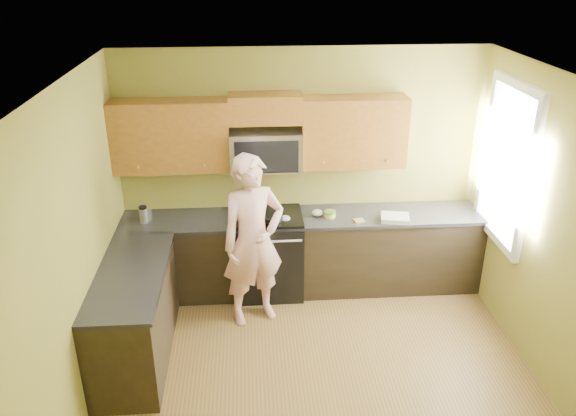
{
  "coord_description": "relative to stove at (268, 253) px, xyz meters",
  "views": [
    {
      "loc": [
        -0.59,
        -3.95,
        3.58
      ],
      "look_at": [
        -0.2,
        1.3,
        1.2
      ],
      "focal_mm": 35.43,
      "sensor_mm": 36.0,
      "label": 1
    }
  ],
  "objects": [
    {
      "name": "wall_right",
      "position": [
        2.4,
        -1.68,
        0.88
      ],
      "size": [
        0.0,
        4.0,
        4.0
      ],
      "primitive_type": "plane",
      "rotation": [
        1.57,
        0.0,
        -1.57
      ],
      "color": "olive",
      "rests_on": "ground"
    },
    {
      "name": "frying_pan",
      "position": [
        0.05,
        -0.11,
        0.47
      ],
      "size": [
        0.26,
        0.42,
        0.05
      ],
      "primitive_type": null,
      "rotation": [
        0.0,
        0.0,
        0.06
      ],
      "color": "black",
      "rests_on": "stove"
    },
    {
      "name": "napkin_b",
      "position": [
        0.55,
        0.02,
        0.48
      ],
      "size": [
        0.12,
        0.13,
        0.07
      ],
      "primitive_type": "ellipsoid",
      "rotation": [
        0.0,
        0.0,
        -0.02
      ],
      "color": "silver",
      "rests_on": "countertop_back"
    },
    {
      "name": "upper_cab_over_mw",
      "position": [
        0.0,
        0.16,
        1.62
      ],
      "size": [
        0.76,
        0.33,
        0.3
      ],
      "primitive_type": "cube",
      "color": "brown",
      "rests_on": "wall_back"
    },
    {
      "name": "butter_tub",
      "position": [
        0.69,
        -0.03,
        0.45
      ],
      "size": [
        0.16,
        0.16,
        0.09
      ],
      "primitive_type": null,
      "rotation": [
        0.0,
        0.0,
        0.38
      ],
      "color": "#E6F23F",
      "rests_on": "countertop_back"
    },
    {
      "name": "floor",
      "position": [
        0.4,
        -1.68,
        -0.47
      ],
      "size": [
        4.0,
        4.0,
        0.0
      ],
      "primitive_type": "plane",
      "color": "brown",
      "rests_on": "ground"
    },
    {
      "name": "wall_left",
      "position": [
        -1.6,
        -1.68,
        0.88
      ],
      "size": [
        0.0,
        4.0,
        4.0
      ],
      "primitive_type": "plane",
      "rotation": [
        1.57,
        0.0,
        1.57
      ],
      "color": "olive",
      "rests_on": "ground"
    },
    {
      "name": "woman",
      "position": [
        -0.16,
        -0.53,
        0.44
      ],
      "size": [
        0.78,
        0.66,
        1.83
      ],
      "primitive_type": "imported",
      "rotation": [
        0.0,
        0.0,
        0.38
      ],
      "color": "#E67E73",
      "rests_on": "floor"
    },
    {
      "name": "window",
      "position": [
        2.38,
        -0.48,
        1.17
      ],
      "size": [
        0.06,
        1.06,
        1.66
      ],
      "primitive_type": null,
      "color": "white",
      "rests_on": "wall_right"
    },
    {
      "name": "microwave",
      "position": [
        0.0,
        0.12,
        0.97
      ],
      "size": [
        0.76,
        0.4,
        0.42
      ],
      "primitive_type": null,
      "color": "silver",
      "rests_on": "wall_back"
    },
    {
      "name": "cabinet_left_run",
      "position": [
        -1.3,
        -1.08,
        -0.03
      ],
      "size": [
        0.6,
        1.6,
        0.88
      ],
      "primitive_type": "cube",
      "color": "black",
      "rests_on": "floor"
    },
    {
      "name": "upper_cab_right",
      "position": [
        0.94,
        0.16,
        0.97
      ],
      "size": [
        1.12,
        0.33,
        0.75
      ],
      "primitive_type": null,
      "color": "brown",
      "rests_on": "wall_back"
    },
    {
      "name": "ceiling",
      "position": [
        0.4,
        -1.68,
        2.23
      ],
      "size": [
        4.0,
        4.0,
        0.0
      ],
      "primitive_type": "plane",
      "rotation": [
        3.14,
        0.0,
        0.0
      ],
      "color": "white",
      "rests_on": "ground"
    },
    {
      "name": "dish_towel",
      "position": [
        1.38,
        -0.16,
        0.47
      ],
      "size": [
        0.34,
        0.3,
        0.05
      ],
      "primitive_type": "cube",
      "rotation": [
        0.0,
        0.0,
        -0.21
      ],
      "color": "white",
      "rests_on": "countertop_back"
    },
    {
      "name": "countertop_left",
      "position": [
        -1.29,
        -1.08,
        0.43
      ],
      "size": [
        0.62,
        1.6,
        0.04
      ],
      "primitive_type": "cube",
      "color": "black",
      "rests_on": "cabinet_left_run"
    },
    {
      "name": "glass_a",
      "position": [
        -1.29,
        0.04,
        0.51
      ],
      "size": [
        0.07,
        0.07,
        0.12
      ],
      "primitive_type": "cylinder",
      "rotation": [
        0.0,
        0.0,
        0.01
      ],
      "color": "silver",
      "rests_on": "countertop_back"
    },
    {
      "name": "stove",
      "position": [
        0.0,
        0.0,
        0.0
      ],
      "size": [
        0.76,
        0.65,
        0.95
      ],
      "primitive_type": null,
      "color": "black",
      "rests_on": "floor"
    },
    {
      "name": "napkin_a",
      "position": [
        0.19,
        -0.1,
        0.48
      ],
      "size": [
        0.14,
        0.15,
        0.06
      ],
      "primitive_type": "ellipsoid",
      "rotation": [
        0.0,
        0.0,
        0.27
      ],
      "color": "silver",
      "rests_on": "countertop_back"
    },
    {
      "name": "wall_back",
      "position": [
        0.4,
        0.32,
        0.88
      ],
      "size": [
        4.0,
        0.0,
        4.0
      ],
      "primitive_type": "plane",
      "rotation": [
        1.57,
        0.0,
        0.0
      ],
      "color": "olive",
      "rests_on": "ground"
    },
    {
      "name": "travel_mug",
      "position": [
        -1.33,
        -0.02,
        0.44
      ],
      "size": [
        0.1,
        0.1,
        0.19
      ],
      "primitive_type": null,
      "rotation": [
        0.0,
        0.0,
        -0.13
      ],
      "color": "silver",
      "rests_on": "countertop_back"
    },
    {
      "name": "upper_cab_left",
      "position": [
        -0.99,
        0.16,
        0.97
      ],
      "size": [
        1.22,
        0.33,
        0.75
      ],
      "primitive_type": null,
      "color": "brown",
      "rests_on": "wall_back"
    },
    {
      "name": "countertop_back",
      "position": [
        0.4,
        0.01,
        0.43
      ],
      "size": [
        4.0,
        0.62,
        0.04
      ],
      "primitive_type": "cube",
      "color": "black",
      "rests_on": "cabinet_back_run"
    },
    {
      "name": "toast_slice",
      "position": [
        0.99,
        -0.17,
        0.45
      ],
      "size": [
        0.13,
        0.13,
        0.01
      ],
      "primitive_type": "cube",
      "rotation": [
        0.0,
        0.0,
        0.23
      ],
      "color": "#B27F47",
      "rests_on": "countertop_back"
    },
    {
      "name": "cabinet_back_run",
      "position": [
        0.4,
        0.02,
        -0.03
      ],
      "size": [
        4.0,
        0.6,
        0.88
      ],
      "primitive_type": "cube",
      "color": "black",
      "rests_on": "floor"
    }
  ]
}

